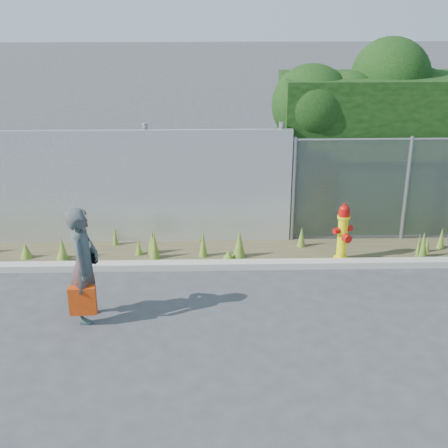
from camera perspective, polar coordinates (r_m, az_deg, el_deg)
name	(u,v)px	position (r m, az deg, el deg)	size (l,w,h in m)	color
ground	(246,321)	(9.45, 2.06, -8.83)	(80.00, 80.00, 0.00)	#3A3A3C
curb	(240,265)	(11.00, 1.51, -3.74)	(16.00, 0.22, 0.12)	#ACA69B
weed_strip	(183,247)	(11.52, -3.79, -2.11)	(16.00, 1.33, 0.54)	#49412A
corrugated_fence	(64,188)	(12.02, -14.41, 3.20)	(8.50, 0.21, 2.30)	#B7BBBF
fire_hydrant	(343,233)	(11.28, 10.80, -0.84)	(0.37, 0.33, 1.10)	yellow
woman	(84,265)	(9.33, -12.69, -3.65)	(0.64, 0.42, 1.77)	#106A65
red_tote_bag	(83,300)	(9.36, -12.80, -6.82)	(0.39, 0.14, 0.51)	#A02F09
black_shoulder_bag	(90,257)	(9.42, -12.16, -3.00)	(0.21, 0.09, 0.16)	black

